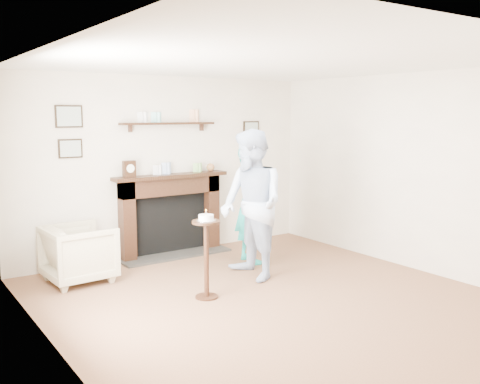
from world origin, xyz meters
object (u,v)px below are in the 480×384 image
armchair (80,281)px  woman (250,262)px  man (252,278)px  pedestal_table (206,244)px

armchair → woman: 2.22m
woman → armchair: bearing=85.3°
man → pedestal_table: bearing=-65.9°
woman → pedestal_table: size_ratio=1.64×
man → pedestal_table: 1.05m
armchair → woman: woman is taller
armchair → pedestal_table: pedestal_table is taller
man → armchair: bearing=-116.6°
man → pedestal_table: size_ratio=1.85×
armchair → woman: size_ratio=0.47×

